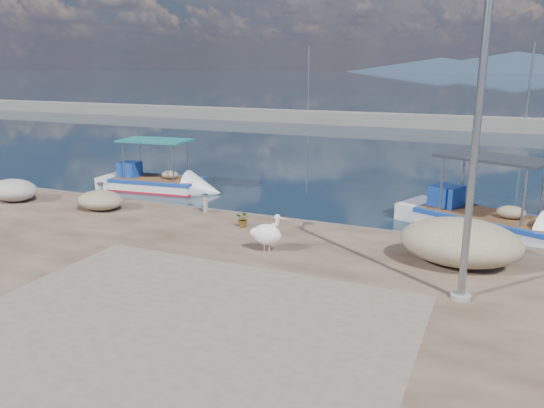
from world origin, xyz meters
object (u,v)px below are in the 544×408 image
(boat_left, at_px, (156,185))
(boat_right, at_px, (485,224))
(lamp_post, at_px, (475,152))
(pelican, at_px, (267,234))
(bollard_near, at_px, (205,202))

(boat_left, height_order, boat_right, boat_right)
(lamp_post, bearing_deg, pelican, 168.35)
(bollard_near, bearing_deg, boat_left, 141.29)
(pelican, bearing_deg, bollard_near, 128.44)
(boat_left, distance_m, boat_right, 14.23)
(pelican, xyz_separation_m, lamp_post, (5.22, -1.08, 2.78))
(pelican, bearing_deg, boat_right, 35.04)
(boat_right, xyz_separation_m, lamp_post, (-0.22, -7.29, 3.56))
(boat_left, xyz_separation_m, pelican, (8.77, -6.93, 0.80))
(boat_left, bearing_deg, bollard_near, -44.86)
(boat_right, height_order, lamp_post, lamp_post)
(boat_right, height_order, bollard_near, boat_right)
(bollard_near, bearing_deg, pelican, -37.79)
(boat_left, height_order, lamp_post, lamp_post)
(bollard_near, bearing_deg, lamp_post, -23.87)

